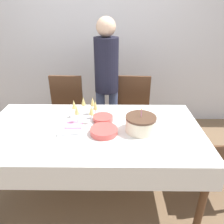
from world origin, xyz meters
name	(u,v)px	position (x,y,z in m)	size (l,w,h in m)	color
ground_plane	(96,193)	(0.00, 0.00, 0.00)	(12.00, 12.00, 0.00)	brown
wall_back	(101,34)	(0.00, 1.64, 1.35)	(8.00, 0.05, 2.70)	silver
dining_table	(93,138)	(0.00, 0.00, 0.66)	(1.89, 0.99, 0.77)	white
dining_chair_far_left	(66,112)	(-0.42, 0.82, 0.52)	(0.43, 0.43, 0.95)	#51331E
dining_chair_far_right	(133,112)	(0.42, 0.82, 0.52)	(0.45, 0.45, 0.95)	#51331E
birthday_cake	(141,124)	(0.41, -0.03, 0.83)	(0.26, 0.26, 0.21)	beige
champagne_tray	(86,111)	(-0.07, 0.19, 0.84)	(0.35, 0.35, 0.18)	silver
plate_stack_main	(104,131)	(0.10, -0.08, 0.79)	(0.23, 0.23, 0.05)	#CC4C47
plate_stack_dessert	(103,119)	(0.08, 0.14, 0.79)	(0.18, 0.18, 0.05)	#CC4C47
cake_knife	(142,143)	(0.40, -0.22, 0.77)	(0.29, 0.10, 0.00)	silver
fork_pile	(68,133)	(-0.20, -0.09, 0.78)	(0.18, 0.09, 0.02)	silver
napkin_pile	(74,124)	(-0.17, 0.07, 0.77)	(0.15, 0.15, 0.01)	pink
person_standing	(107,76)	(0.10, 0.87, 0.98)	(0.28, 0.28, 1.62)	#3F4C72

